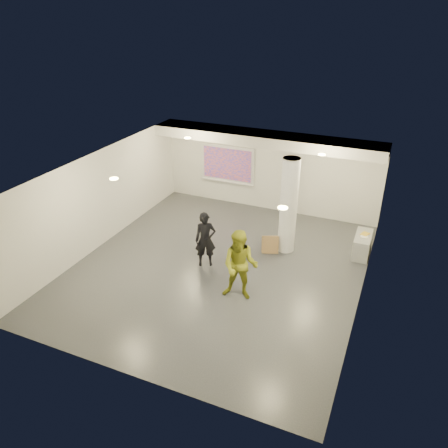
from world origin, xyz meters
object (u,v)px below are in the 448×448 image
at_px(column, 288,206).
at_px(woman, 205,240).
at_px(projection_screen, 227,164).
at_px(credenza, 362,245).
at_px(man, 240,266).

height_order(column, woman, column).
bearing_deg(projection_screen, woman, -75.12).
distance_m(projection_screen, woman, 4.63).
height_order(credenza, woman, woman).
xyz_separation_m(column, credenza, (2.22, 0.64, -1.17)).
bearing_deg(woman, projection_screen, 76.08).
height_order(column, man, column).
relative_size(woman, man, 0.86).
relative_size(credenza, woman, 0.68).
bearing_deg(woman, man, -64.83).
distance_m(woman, man, 1.86).
bearing_deg(man, column, 73.60).
height_order(woman, man, man).
distance_m(credenza, man, 4.43).
distance_m(credenza, woman, 4.82).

